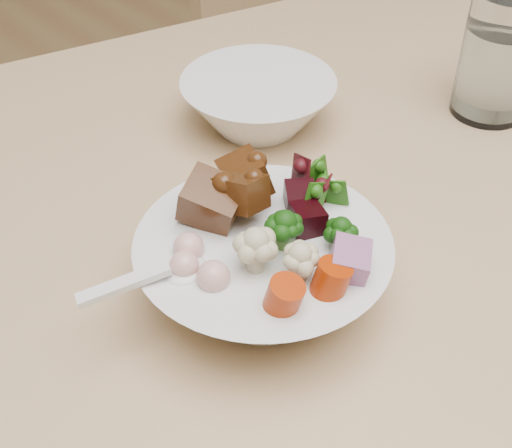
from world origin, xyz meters
name	(u,v)px	position (x,y,z in m)	size (l,w,h in m)	color
chair_far	(310,99)	(0.58, 0.85, 0.49)	(0.43, 0.43, 0.87)	tan
food_bowl	(263,264)	(-0.07, 0.24, 0.87)	(0.20, 0.20, 0.11)	white
soup_spoon	(171,275)	(-0.14, 0.25, 0.89)	(0.10, 0.05, 0.02)	white
water_glass	(498,60)	(0.30, 0.29, 0.90)	(0.08, 0.08, 0.14)	silver
side_bowl	(258,103)	(0.09, 0.43, 0.86)	(0.16, 0.16, 0.05)	white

